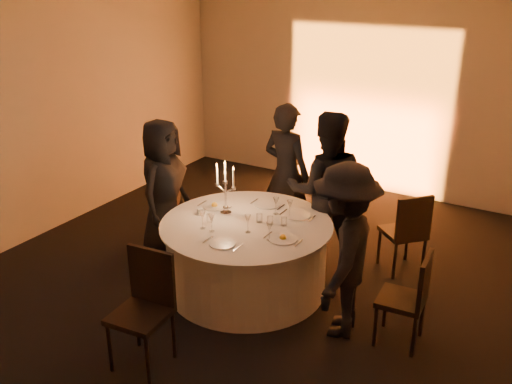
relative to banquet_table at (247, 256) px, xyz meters
The scene contains 31 objects.
floor 0.38m from the banquet_table, ahead, with size 7.00×7.00×0.00m, color black.
wall_back 3.67m from the banquet_table, 90.00° to the left, with size 7.00×7.00×0.00m, color #B8B3AB.
wall_left 3.20m from the banquet_table, behind, with size 7.00×7.00×0.00m, color #B8B3AB.
uplighter_fixture 3.22m from the banquet_table, 90.00° to the left, with size 0.25×0.12×0.10m, color black.
banquet_table is the anchor object (origin of this frame).
chair_left 1.51m from the banquet_table, 152.13° to the left, with size 0.52×0.52×0.86m.
chair_back_left 1.45m from the banquet_table, 96.20° to the left, with size 0.42×0.42×0.88m.
chair_back_right 1.82m from the banquet_table, 40.83° to the left, with size 0.60×0.60×0.96m.
chair_right 1.78m from the banquet_table, ahead, with size 0.43×0.43×0.92m.
chair_front 1.48m from the banquet_table, 95.25° to the right, with size 0.49×0.49×1.04m.
guest_left 1.37m from the banquet_table, 169.91° to the left, with size 0.81×0.53×1.66m, color black.
guest_back_left 1.39m from the banquet_table, 98.76° to the left, with size 0.64×0.42×1.76m, color black.
guest_back_right 1.17m from the banquet_table, 62.58° to the left, with size 0.89×0.69×1.82m, color black.
guest_right 1.27m from the banquet_table, ahead, with size 1.09×0.63×1.68m, color black.
plate_left 0.69m from the banquet_table, 160.09° to the left, with size 0.36×0.26×0.08m.
plate_back_left 0.67m from the banquet_table, 95.12° to the left, with size 0.36×0.29×0.01m.
plate_back_right 0.70m from the banquet_table, 49.23° to the left, with size 0.35×0.28×0.01m.
plate_right 0.66m from the banquet_table, 15.68° to the right, with size 0.36×0.29×0.08m.
plate_front 0.66m from the banquet_table, 84.69° to the right, with size 0.35×0.26×0.01m.
coffee_cup 0.69m from the banquet_table, behind, with size 0.11×0.11×0.07m.
candelabra 0.68m from the banquet_table, 162.60° to the left, with size 0.25×0.12×0.61m.
wine_glass_a 0.66m from the banquet_table, 120.02° to the right, with size 0.07×0.07×0.19m.
wine_glass_b 0.69m from the banquet_table, 29.40° to the right, with size 0.07×0.07×0.19m.
wine_glass_c 0.57m from the banquet_table, 54.96° to the right, with size 0.07×0.07×0.19m.
wine_glass_d 0.71m from the banquet_table, 49.05° to the left, with size 0.07×0.07×0.19m.
wine_glass_e 0.70m from the banquet_table, 133.61° to the right, with size 0.07×0.07×0.19m.
wine_glass_f 0.65m from the banquet_table, 67.05° to the left, with size 0.07×0.07×0.19m.
tumbler_a 0.58m from the banquet_table, 154.24° to the right, with size 0.07×0.07×0.09m, color silver.
tumbler_b 0.50m from the banquet_table, 23.57° to the left, with size 0.07×0.07×0.09m, color silver.
tumbler_c 0.58m from the banquet_table, 22.69° to the left, with size 0.07×0.07×0.09m, color silver.
tumbler_d 0.45m from the banquet_table, 42.69° to the left, with size 0.07×0.07×0.09m, color silver.
Camera 1 is at (2.78, -4.59, 3.28)m, focal length 40.00 mm.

